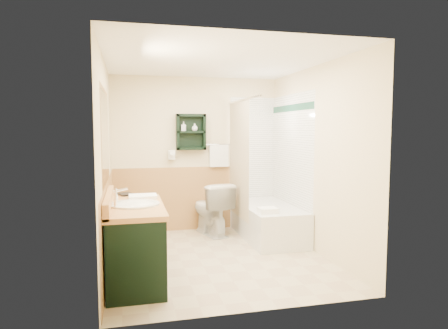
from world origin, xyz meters
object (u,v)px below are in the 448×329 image
Objects in this scene: toilet at (211,209)px; soap_bottle_a at (184,129)px; hair_dryer at (171,155)px; vanity at (135,243)px; wall_shelf at (191,132)px; vanity_book at (119,187)px; soap_bottle_b at (195,128)px; bathtub at (268,222)px.

toilet is 1.29m from soap_bottle_a.
soap_bottle_a is at bearing -9.07° from hair_dryer.
soap_bottle_a reaches higher than hair_dryer.
hair_dryer reaches higher than toilet.
vanity is (-0.59, -1.95, -0.80)m from hair_dryer.
vanity_book is at bearing -129.47° from wall_shelf.
soap_bottle_a is 0.17m from soap_bottle_b.
wall_shelf is 1.79m from bathtub.
soap_bottle_a is at bearing 67.77° from vanity.
wall_shelf is 1.78m from vanity_book.
soap_bottle_b is (0.36, -0.03, 0.41)m from hair_dryer.
soap_bottle_b is at bearing 27.85° from vanity_book.
hair_dryer is 0.30× the size of toilet.
bathtub is 2.27m from vanity_book.
bathtub is at bearing -33.25° from wall_shelf.
hair_dryer reaches higher than vanity.
wall_shelf reaches higher than hair_dryer.
vanity reaches higher than toilet.
wall_shelf is at bearing 146.75° from bathtub.
soap_bottle_b reaches higher than vanity.
wall_shelf is at bearing 2.55° from soap_bottle_a.
soap_bottle_a is at bearing 180.00° from soap_bottle_b.
soap_bottle_a reaches higher than bathtub.
soap_bottle_b reaches higher than soap_bottle_a.
vanity is 2.30m from bathtub.
soap_bottle_a is (0.78, 1.92, 1.19)m from vanity.
bathtub is at bearing -30.39° from soap_bottle_a.
wall_shelf is 0.12m from soap_bottle_a.
soap_bottle_b is (1.12, 1.28, 0.70)m from vanity_book.
soap_bottle_b is at bearing 0.00° from soap_bottle_a.
hair_dryer is 1.03m from toilet.
hair_dryer is at bearing 152.26° from bathtub.
soap_bottle_b is (0.06, -0.01, 0.06)m from wall_shelf.
vanity is 2.46m from soap_bottle_b.
vanity_book is (-0.17, 0.63, 0.51)m from vanity.
soap_bottle_a is (0.95, 1.28, 0.69)m from vanity_book.
vanity_book is (-1.06, -1.29, -0.64)m from wall_shelf.
vanity is at bearing 39.70° from toilet.
hair_dryer is at bearing 175.24° from wall_shelf.
toilet reaches higher than bathtub.
hair_dryer is 0.19× the size of vanity.
vanity is 2.01m from toilet.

